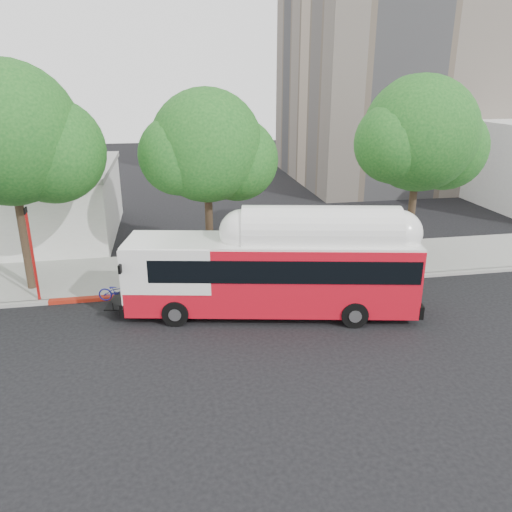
{
  "coord_description": "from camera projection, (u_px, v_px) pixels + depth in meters",
  "views": [
    {
      "loc": [
        -2.85,
        -16.38,
        8.91
      ],
      "look_at": [
        0.67,
        3.0,
        1.89
      ],
      "focal_mm": 35.0,
      "sensor_mm": 36.0,
      "label": 1
    }
  ],
  "objects": [
    {
      "name": "curb_strip",
      "position": [
        238.0,
        288.0,
        22.24
      ],
      "size": [
        60.0,
        0.3,
        0.15
      ],
      "primitive_type": "cube",
      "color": "gray",
      "rests_on": "ground"
    },
    {
      "name": "transit_bus",
      "position": [
        273.0,
        275.0,
        19.53
      ],
      "size": [
        12.2,
        4.56,
        3.55
      ],
      "rotation": [
        0.0,
        0.0,
        -0.2
      ],
      "color": "red",
      "rests_on": "ground"
    },
    {
      "name": "street_tree_right",
      "position": [
        427.0,
        138.0,
        23.57
      ],
      "size": [
        6.21,
        5.4,
        9.18
      ],
      "color": "#2D2116",
      "rests_on": "ground"
    },
    {
      "name": "red_curb_segment",
      "position": [
        170.0,
        293.0,
        21.73
      ],
      "size": [
        10.0,
        0.32,
        0.16
      ],
      "primitive_type": "cube",
      "color": "#9D2011",
      "rests_on": "ground"
    },
    {
      "name": "street_tree_mid",
      "position": [
        216.0,
        150.0,
        22.18
      ],
      "size": [
        5.75,
        5.0,
        8.62
      ],
      "color": "#2D2116",
      "rests_on": "ground"
    },
    {
      "name": "street_tree_left",
      "position": [
        21.0,
        139.0,
        20.15
      ],
      "size": [
        6.67,
        5.8,
        9.74
      ],
      "color": "#2D2116",
      "rests_on": "ground"
    },
    {
      "name": "sidewalk",
      "position": [
        230.0,
        268.0,
        24.65
      ],
      "size": [
        60.0,
        5.0,
        0.15
      ],
      "primitive_type": "cube",
      "color": "gray",
      "rests_on": "ground"
    },
    {
      "name": "ground",
      "position": [
        253.0,
        331.0,
        18.65
      ],
      "size": [
        120.0,
        120.0,
        0.0
      ],
      "primitive_type": "plane",
      "color": "black",
      "rests_on": "ground"
    },
    {
      "name": "signal_pole",
      "position": [
        33.0,
        255.0,
        20.34
      ],
      "size": [
        0.12,
        0.39,
        4.11
      ],
      "color": "red",
      "rests_on": "ground"
    }
  ]
}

